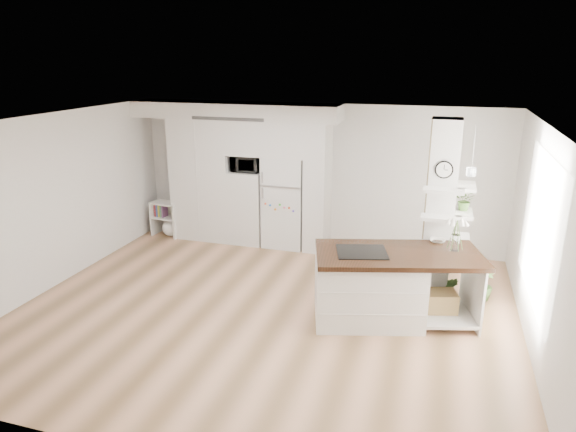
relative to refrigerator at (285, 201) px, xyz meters
name	(u,v)px	position (x,y,z in m)	size (l,w,h in m)	color
floor	(265,310)	(0.53, -2.68, -0.88)	(7.00, 6.00, 0.01)	tan
room	(263,186)	(0.53, -2.68, 0.98)	(7.04, 6.04, 2.72)	white
cabinet_wall	(239,166)	(-0.92, -0.01, 0.63)	(4.00, 0.71, 2.70)	white
refrigerator	(285,201)	(0.00, 0.00, 0.00)	(0.78, 0.69, 1.75)	white
column	(446,213)	(2.90, -1.55, 0.48)	(0.69, 0.90, 2.70)	silver
window	(540,229)	(4.00, -2.38, 0.62)	(2.40, 2.40, 0.00)	white
pendant_light	(394,172)	(2.23, -2.53, 1.24)	(0.12, 0.12, 0.10)	white
kitchen_island	(378,285)	(2.09, -2.45, -0.36)	(2.41, 1.61, 1.56)	white
bookshelf	(168,221)	(-2.45, -0.19, -0.57)	(0.63, 0.41, 0.70)	white
floor_plant_a	(449,290)	(3.05, -1.71, -0.65)	(0.25, 0.20, 0.45)	#3D6327
floor_plant_b	(482,283)	(3.52, -1.39, -0.61)	(0.30, 0.30, 0.53)	#3D6327
microwave	(247,164)	(-0.75, -0.06, 0.69)	(0.54, 0.37, 0.30)	#2D2D2D
shelf_plant	(465,200)	(3.15, -1.38, 0.65)	(0.27, 0.23, 0.30)	#3D6327
decor_bowl	(437,241)	(2.82, -1.78, 0.13)	(0.22, 0.22, 0.05)	white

